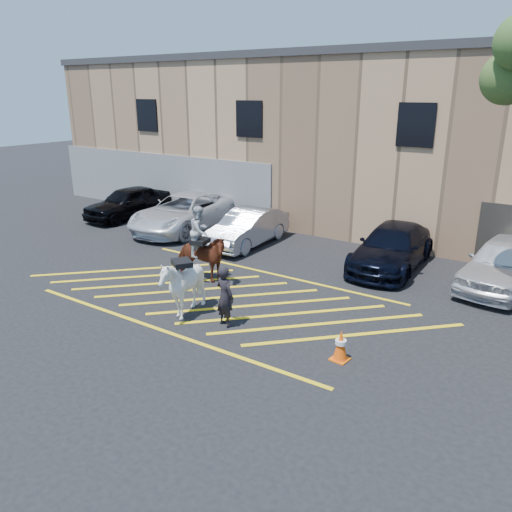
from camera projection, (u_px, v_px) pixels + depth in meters
The scene contains 12 objects.
ground at pixel (228, 294), 14.75m from camera, with size 90.00×90.00×0.00m, color black.
car_black_suv at pixel (128, 202), 23.40m from camera, with size 1.75×4.36×1.49m, color black.
car_white_pickup at pixel (184, 212), 21.39m from camera, with size 2.55×5.54×1.54m, color silver.
car_silver_sedan at pixel (248, 228), 19.29m from camera, with size 1.46×4.18×1.38m, color #9397A0.
car_blue_suv at pixel (392, 247), 16.84m from camera, with size 1.97×4.84×1.41m, color black.
car_white_suv at pixel (505, 263), 15.05m from camera, with size 1.83×4.54×1.55m, color silver.
handler at pixel (225, 296), 12.56m from camera, with size 0.58×0.38×1.59m, color black.
warehouse at pixel (382, 138), 23.07m from camera, with size 32.42×10.20×7.30m.
hatching_zone at pixel (222, 297), 14.51m from camera, with size 12.60×5.12×0.01m.
mounted_bay at pixel (201, 252), 15.48m from camera, with size 1.97×1.21×2.42m.
saddled_white at pixel (183, 286), 13.10m from camera, with size 1.96×2.01×1.67m.
traffic_cone at pixel (341, 345), 11.05m from camera, with size 0.42×0.42×0.73m.
Camera 1 is at (8.29, -10.87, 5.72)m, focal length 35.00 mm.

